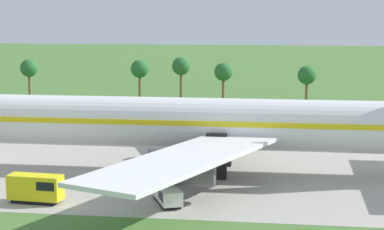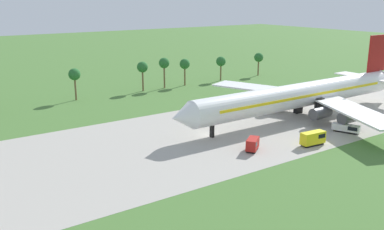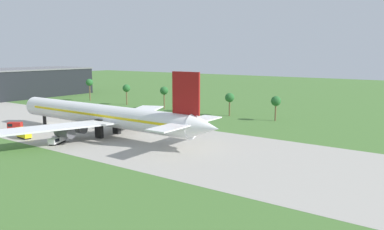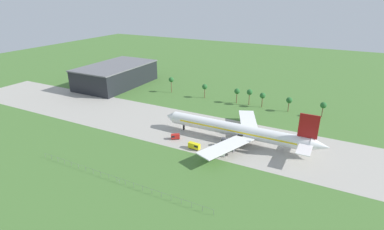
# 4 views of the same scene
# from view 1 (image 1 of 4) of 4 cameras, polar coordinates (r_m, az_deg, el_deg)

# --- Properties ---
(jet_airliner) EXTENTS (80.37, 60.72, 19.74)m
(jet_airliner) POSITION_cam_1_polar(r_m,az_deg,el_deg) (84.69, 1.17, -0.73)
(jet_airliner) COLOR white
(jet_airliner) RESTS_ON ground_plane
(fuel_truck) EXTENTS (4.20, 6.39, 1.84)m
(fuel_truck) POSITION_cam_1_polar(r_m,az_deg,el_deg) (71.68, -2.04, -6.53)
(fuel_truck) COLOR black
(fuel_truck) RESTS_ON ground_plane
(catering_van) EXTENTS (5.78, 2.50, 2.94)m
(catering_van) POSITION_cam_1_polar(r_m,az_deg,el_deg) (73.67, -12.61, -5.88)
(catering_van) COLOR black
(catering_van) RESTS_ON ground_plane
(palm_tree_row) EXTENTS (104.90, 3.60, 11.31)m
(palm_tree_row) POSITION_cam_1_polar(r_m,az_deg,el_deg) (137.72, -2.19, 3.70)
(palm_tree_row) COLOR brown
(palm_tree_row) RESTS_ON ground_plane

